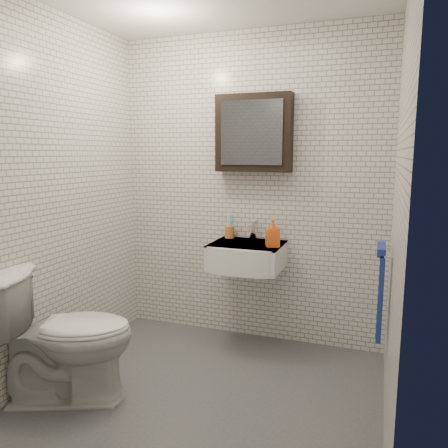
{
  "coord_description": "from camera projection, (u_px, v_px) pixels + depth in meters",
  "views": [
    {
      "loc": [
        1.02,
        -2.43,
        1.54
      ],
      "look_at": [
        -0.03,
        0.45,
        1.05
      ],
      "focal_mm": 35.0,
      "sensor_mm": 36.0,
      "label": 1
    }
  ],
  "objects": [
    {
      "name": "washbasin",
      "position": [
        246.0,
        256.0,
        3.38
      ],
      "size": [
        0.55,
        0.5,
        0.2
      ],
      "color": "white",
      "rests_on": "room_shell"
    },
    {
      "name": "faucet",
      "position": [
        253.0,
        231.0,
        3.54
      ],
      "size": [
        0.06,
        0.2,
        0.15
      ],
      "color": "silver",
      "rests_on": "washbasin"
    },
    {
      "name": "toothbrush_cup",
      "position": [
        230.0,
        231.0,
        3.62
      ],
      "size": [
        0.08,
        0.08,
        0.22
      ],
      "rotation": [
        0.0,
        0.0,
        -0.05
      ],
      "color": "#CB6F32",
      "rests_on": "washbasin"
    },
    {
      "name": "ground",
      "position": [
        204.0,
        392.0,
        2.84
      ],
      "size": [
        2.2,
        2.0,
        0.01
      ],
      "primitive_type": "cube",
      "color": "#484B50",
      "rests_on": "ground"
    },
    {
      "name": "mirror_cabinet",
      "position": [
        254.0,
        133.0,
        3.41
      ],
      "size": [
        0.6,
        0.15,
        0.6
      ],
      "color": "black",
      "rests_on": "room_shell"
    },
    {
      "name": "towel_rail",
      "position": [
        381.0,
        287.0,
        2.7
      ],
      "size": [
        0.09,
        0.3,
        0.58
      ],
      "color": "silver",
      "rests_on": "room_shell"
    },
    {
      "name": "room_shell",
      "position": [
        202.0,
        166.0,
        2.61
      ],
      "size": [
        2.22,
        2.02,
        2.51
      ],
      "color": "silver",
      "rests_on": "ground"
    },
    {
      "name": "toilet",
      "position": [
        64.0,
        334.0,
        2.72
      ],
      "size": [
        0.96,
        0.77,
        0.86
      ],
      "primitive_type": "imported",
      "rotation": [
        0.0,
        0.0,
        1.98
      ],
      "color": "white",
      "rests_on": "ground"
    },
    {
      "name": "soap_bottle",
      "position": [
        273.0,
        233.0,
        3.27
      ],
      "size": [
        0.13,
        0.13,
        0.21
      ],
      "primitive_type": "imported",
      "rotation": [
        0.0,
        0.0,
        0.43
      ],
      "color": "orange",
      "rests_on": "washbasin"
    }
  ]
}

